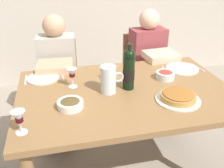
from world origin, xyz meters
The scene contains 18 objects.
dining_table centered at (0.00, 0.00, 0.67)m, with size 1.50×1.00×0.76m.
wine_bottle centered at (0.02, 0.02, 0.91)m, with size 0.08×0.08×0.33m.
water_pitcher centered at (-0.13, 0.00, 0.84)m, with size 0.16×0.11×0.19m.
baked_tart centered at (0.29, -0.22, 0.79)m, with size 0.29×0.29×0.06m.
salad_bowl centered at (0.34, 0.11, 0.79)m, with size 0.14×0.14×0.06m.
olive_bowl centered at (-0.40, -0.15, 0.79)m, with size 0.16×0.16×0.05m.
wine_glass_left_diner centered at (-0.68, -0.34, 0.86)m, with size 0.07×0.07×0.14m.
wine_glass_right_diner centered at (-0.36, 0.13, 0.86)m, with size 0.07×0.07×0.14m.
dinner_plate_left_setting centered at (0.56, 0.25, 0.77)m, with size 0.27×0.27×0.01m, color silver.
dinner_plate_right_setting centered at (-0.57, 0.32, 0.77)m, with size 0.24×0.24×0.01m, color silver.
fork_left_setting centered at (0.41, 0.25, 0.76)m, with size 0.16×0.01×0.01m, color silver.
knife_left_setting centered at (0.70, 0.25, 0.76)m, with size 0.18×0.01×0.01m, color silver.
knife_right_setting centered at (-0.42, 0.32, 0.76)m, with size 0.18×0.01×0.01m, color silver.
spoon_right_setting centered at (-0.70, 0.32, 0.76)m, with size 0.16×0.01×0.01m, color silver.
chair_left centered at (-0.44, 0.87, 0.50)m, with size 0.43×0.43×0.87m.
diner_left centered at (-0.46, 0.64, 0.62)m, with size 0.36×0.53×1.16m.
chair_right centered at (0.44, 0.92, 0.50)m, with size 0.44×0.44×0.87m.
diner_right centered at (0.46, 0.68, 0.62)m, with size 0.37×0.53×1.16m.
Camera 1 is at (-0.45, -1.52, 1.61)m, focal length 40.90 mm.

